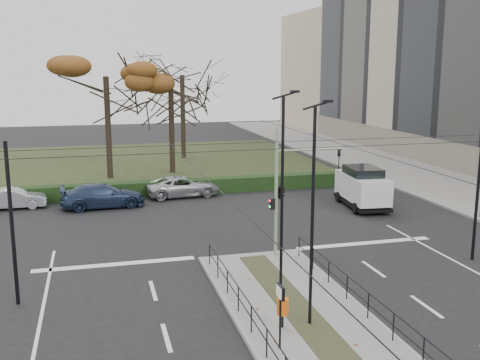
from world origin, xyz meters
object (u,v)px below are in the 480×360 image
object	(u,v)px
litter_bin	(283,307)
streetlamp_median_far	(282,195)
rust_tree	(106,77)
info_panel	(280,299)
parked_car_fourth	(183,186)
bare_tree_near	(171,95)
streetlamp_median_near	(313,214)
bare_tree_center	(182,81)
traffic_light	(283,190)
white_van	(362,186)
parked_car_third	(103,196)
parked_car_second	(14,199)

from	to	relation	value
litter_bin	streetlamp_median_far	xyz separation A→B (m)	(0.78, 2.43, 3.14)
streetlamp_median_far	rust_tree	size ratio (longest dim) A/B	0.74
info_panel	rust_tree	distance (m)	30.14
streetlamp_median_far	info_panel	bearing A→B (deg)	-109.36
parked_car_fourth	bare_tree_near	size ratio (longest dim) A/B	0.54
parked_car_fourth	rust_tree	size ratio (longest dim) A/B	0.48
streetlamp_median_near	rust_tree	size ratio (longest dim) A/B	0.72
bare_tree_center	traffic_light	bearing A→B (deg)	-90.35
white_van	bare_tree_center	world-z (taller)	bare_tree_center
streetlamp_median_far	parked_car_third	distance (m)	17.65
streetlamp_median_near	bare_tree_center	world-z (taller)	bare_tree_center
parked_car_fourth	white_van	bearing A→B (deg)	-124.34
parked_car_fourth	white_van	size ratio (longest dim) A/B	0.99
litter_bin	parked_car_second	size ratio (longest dim) A/B	0.26
info_panel	white_van	xyz separation A→B (m)	(10.77, 16.01, -0.41)
parked_car_second	streetlamp_median_near	bearing A→B (deg)	-151.03
parked_car_second	parked_car_third	distance (m)	5.38
info_panel	white_van	distance (m)	19.30
info_panel	rust_tree	size ratio (longest dim) A/B	0.20
litter_bin	bare_tree_center	bearing A→B (deg)	85.99
traffic_light	streetlamp_median_far	size ratio (longest dim) A/B	0.68
rust_tree	bare_tree_near	bearing A→B (deg)	12.71
parked_car_third	bare_tree_near	distance (m)	13.16
streetlamp_median_near	rust_tree	world-z (taller)	rust_tree
traffic_light	info_panel	distance (m)	8.93
traffic_light	parked_car_fourth	distance (m)	13.91
litter_bin	streetlamp_median_near	size ratio (longest dim) A/B	0.13
traffic_light	parked_car_third	xyz separation A→B (m)	(-7.68, 11.66, -2.40)
info_panel	traffic_light	bearing A→B (deg)	70.75
streetlamp_median_far	streetlamp_median_near	bearing A→B (deg)	-85.30
streetlamp_median_far	parked_car_third	bearing A→B (deg)	110.56
streetlamp_median_near	bare_tree_near	world-z (taller)	bare_tree_near
streetlamp_median_near	bare_tree_center	bearing A→B (deg)	87.52
parked_car_third	white_van	bearing A→B (deg)	-108.78
parked_car_second	rust_tree	size ratio (longest dim) A/B	0.37
bare_tree_center	streetlamp_median_far	bearing A→B (deg)	-92.99
traffic_light	streetlamp_median_near	world-z (taller)	streetlamp_median_near
info_panel	white_van	bearing A→B (deg)	56.08
traffic_light	parked_car_fourth	xyz separation A→B (m)	(-2.40, 13.48, -2.46)
parked_car_fourth	bare_tree_near	distance (m)	10.30
streetlamp_median_far	rust_tree	bearing A→B (deg)	101.84
white_van	bare_tree_center	bearing A→B (deg)	109.46
parked_car_fourth	info_panel	bearing A→B (deg)	173.81
streetlamp_median_near	streetlamp_median_far	bearing A→B (deg)	94.70
info_panel	rust_tree	world-z (taller)	rust_tree
traffic_light	parked_car_second	xyz separation A→B (m)	(-12.96, 12.72, -2.51)
rust_tree	bare_tree_near	distance (m)	5.36
streetlamp_median_near	parked_car_third	distance (m)	19.93
info_panel	bare_tree_center	bearing A→B (deg)	85.32
streetlamp_median_near	bare_tree_near	distance (m)	29.15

